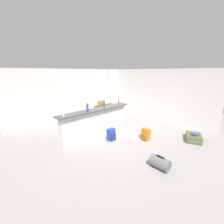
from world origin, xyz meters
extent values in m
cube|color=gray|center=(0.00, 0.00, -0.03)|extent=(13.00, 13.00, 0.05)
cube|color=silver|center=(0.00, 3.05, 1.25)|extent=(6.60, 0.10, 2.50)
cube|color=silver|center=(3.05, 0.30, 1.25)|extent=(0.10, 6.00, 2.50)
cube|color=silver|center=(-0.72, 0.39, 0.51)|extent=(2.80, 0.20, 1.03)
cube|color=#4C4C51|center=(-0.72, 0.39, 1.05)|extent=(2.96, 0.40, 0.05)
cylinder|color=silver|center=(-1.98, 0.37, 1.23)|extent=(0.07, 0.07, 0.30)
cylinder|color=#284C89|center=(-1.14, 0.32, 1.21)|extent=(0.07, 0.07, 0.27)
cylinder|color=#2D6B38|center=(-0.35, 0.38, 1.20)|extent=(0.06, 0.06, 0.24)
cylinder|color=#9E661E|center=(0.48, 0.43, 1.19)|extent=(0.06, 0.06, 0.24)
cube|color=#4C331E|center=(0.92, 1.58, 0.72)|extent=(1.10, 0.80, 0.04)
cylinder|color=#4C331E|center=(0.43, 1.24, 0.35)|extent=(0.06, 0.06, 0.70)
cylinder|color=#4C331E|center=(1.41, 1.24, 0.35)|extent=(0.06, 0.06, 0.70)
cylinder|color=#4C331E|center=(0.43, 1.92, 0.35)|extent=(0.06, 0.06, 0.70)
cylinder|color=#4C331E|center=(1.41, 1.92, 0.35)|extent=(0.06, 0.06, 0.70)
cube|color=#9E754C|center=(0.82, 0.95, 0.43)|extent=(0.40, 0.40, 0.04)
cube|color=#9E754C|center=(0.82, 1.13, 0.69)|extent=(0.40, 0.04, 0.48)
cylinder|color=#9E754C|center=(0.66, 0.79, 0.21)|extent=(0.04, 0.04, 0.41)
cylinder|color=#9E754C|center=(0.98, 0.79, 0.21)|extent=(0.04, 0.04, 0.41)
cylinder|color=#9E754C|center=(0.66, 1.11, 0.21)|extent=(0.04, 0.04, 0.41)
cylinder|color=#9E754C|center=(0.98, 1.11, 0.21)|extent=(0.04, 0.04, 0.41)
cube|color=#9E754C|center=(0.92, 2.23, 0.43)|extent=(0.45, 0.45, 0.04)
cube|color=#9E754C|center=(0.90, 2.05, 0.69)|extent=(0.40, 0.09, 0.48)
cylinder|color=#9E754C|center=(1.10, 2.36, 0.21)|extent=(0.04, 0.04, 0.41)
cylinder|color=#9E754C|center=(0.79, 2.41, 0.21)|extent=(0.04, 0.04, 0.41)
cylinder|color=#9E754C|center=(1.06, 2.04, 0.21)|extent=(0.04, 0.04, 0.41)
cylinder|color=#9E754C|center=(0.74, 2.09, 0.21)|extent=(0.04, 0.04, 0.41)
cylinder|color=black|center=(0.92, 1.54, 2.20)|extent=(0.01, 0.01, 0.61)
cone|color=white|center=(0.92, 1.54, 1.84)|extent=(0.34, 0.34, 0.14)
sphere|color=white|center=(0.92, 1.54, 1.76)|extent=(0.07, 0.07, 0.07)
cube|color=#51562D|center=(1.54, -2.24, 0.11)|extent=(0.82, 0.71, 0.22)
cube|color=gray|center=(1.54, -2.24, 0.11)|extent=(0.83, 0.73, 0.02)
cube|color=#2D2D33|center=(1.91, -2.07, 0.11)|extent=(0.20, 0.22, 0.02)
cylinder|color=slate|center=(-0.76, -2.19, 0.15)|extent=(0.30, 0.48, 0.30)
cube|color=black|center=(-0.76, -2.19, 0.32)|extent=(0.03, 0.20, 0.04)
cube|color=#233D93|center=(-0.52, -0.17, 0.21)|extent=(0.30, 0.20, 0.42)
cube|color=navy|center=(-0.51, -0.27, 0.14)|extent=(0.22, 0.08, 0.19)
cube|color=black|center=(-0.60, -0.07, 0.19)|extent=(0.04, 0.03, 0.36)
cube|color=black|center=(-0.46, -0.06, 0.19)|extent=(0.04, 0.03, 0.36)
cube|color=orange|center=(0.38, -1.02, 0.21)|extent=(0.23, 0.31, 0.42)
cube|color=#AB5918|center=(0.27, -1.00, 0.14)|extent=(0.10, 0.23, 0.19)
cube|color=black|center=(0.49, -0.98, 0.19)|extent=(0.03, 0.04, 0.36)
cube|color=black|center=(0.47, -1.11, 0.19)|extent=(0.03, 0.04, 0.36)
cube|color=#AD2D2D|center=(1.56, -2.20, 0.23)|extent=(0.23, 0.17, 0.03)
cube|color=#334C99|center=(1.54, -2.27, 0.27)|extent=(0.25, 0.21, 0.03)
camera|label=1|loc=(-3.91, -3.71, 2.37)|focal=23.88mm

